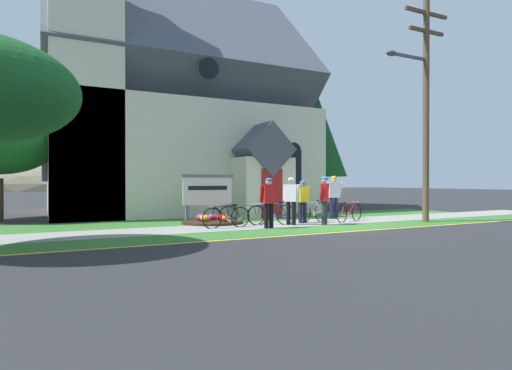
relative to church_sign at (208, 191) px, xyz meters
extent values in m
plane|color=#2B2B2D|center=(3.44, 0.68, -1.19)|extent=(140.00, 140.00, 0.00)
cube|color=#99968E|center=(0.82, -1.96, -1.19)|extent=(32.00, 2.12, 0.01)
cube|color=#38722D|center=(0.82, -3.84, -1.19)|extent=(32.00, 1.63, 0.01)
cube|color=#38722D|center=(0.82, 0.59, -1.19)|extent=(24.00, 2.98, 0.01)
cube|color=yellow|center=(0.82, -4.80, -1.19)|extent=(28.00, 0.16, 0.01)
cube|color=beige|center=(0.82, 7.42, 1.41)|extent=(12.48, 10.68, 5.20)
cube|color=#4C515B|center=(0.82, 7.42, 5.80)|extent=(12.98, 10.88, 10.88)
cube|color=beige|center=(-4.05, 3.45, 4.86)|extent=(2.74, 2.74, 12.10)
cube|color=beige|center=(3.07, 1.28, 0.11)|extent=(2.40, 1.60, 2.60)
cube|color=#4C515B|center=(3.07, 1.28, 1.76)|extent=(2.40, 1.80, 2.40)
cube|color=maroon|center=(3.07, 0.46, -0.14)|extent=(1.00, 0.06, 2.10)
cube|color=black|center=(5.19, 2.05, 0.91)|extent=(0.76, 0.06, 1.90)
cone|color=black|center=(5.19, 2.05, 1.86)|extent=(0.80, 0.06, 0.80)
cylinder|color=black|center=(0.82, 2.05, 5.27)|extent=(0.90, 0.06, 0.90)
cube|color=slate|center=(-0.80, 0.05, -0.86)|extent=(0.12, 0.12, 0.66)
cube|color=slate|center=(0.80, -0.05, -0.86)|extent=(0.12, 0.12, 0.66)
cube|color=silver|center=(0.00, 0.00, -0.01)|extent=(1.92, 0.19, 1.04)
cube|color=slate|center=(0.00, 0.00, 0.58)|extent=(2.04, 0.24, 0.12)
cube|color=black|center=(0.00, -0.04, 0.12)|extent=(1.53, 0.10, 0.16)
cylinder|color=#382319|center=(0.00, -0.52, -1.14)|extent=(2.26, 2.26, 0.10)
ellipsoid|color=red|center=(0.38, -0.44, -0.97)|extent=(0.36, 0.36, 0.24)
ellipsoid|color=#CC338C|center=(0.10, -0.24, -0.97)|extent=(0.36, 0.36, 0.24)
ellipsoid|color=#CC338C|center=(-0.35, -0.25, -0.97)|extent=(0.36, 0.36, 0.24)
ellipsoid|color=gold|center=(-0.35, -0.64, -0.97)|extent=(0.36, 0.36, 0.24)
ellipsoid|color=orange|center=(0.30, -1.05, -0.97)|extent=(0.36, 0.36, 0.24)
torus|color=black|center=(2.19, -2.14, -0.84)|extent=(0.73, 0.21, 0.74)
torus|color=black|center=(1.19, -1.89, -0.84)|extent=(0.73, 0.21, 0.74)
cylinder|color=#194CA5|center=(1.53, -1.97, -0.67)|extent=(0.55, 0.17, 0.46)
cylinder|color=#194CA5|center=(1.64, -2.00, -0.44)|extent=(0.76, 0.22, 0.08)
cylinder|color=#194CA5|center=(1.90, -2.06, -0.65)|extent=(0.26, 0.10, 0.49)
cylinder|color=#194CA5|center=(1.99, -2.09, -0.86)|extent=(0.42, 0.13, 0.09)
cylinder|color=#194CA5|center=(2.10, -2.11, -0.63)|extent=(0.22, 0.09, 0.44)
cylinder|color=#194CA5|center=(1.23, -1.90, -0.65)|extent=(0.12, 0.06, 0.39)
ellipsoid|color=black|center=(2.01, -2.09, -0.38)|extent=(0.25, 0.13, 0.05)
cylinder|color=silver|center=(1.27, -1.91, -0.44)|extent=(0.43, 0.13, 0.03)
cylinder|color=silver|center=(1.79, -2.04, -0.89)|extent=(0.18, 0.06, 0.18)
torus|color=black|center=(4.18, -1.51, -0.83)|extent=(0.73, 0.25, 0.75)
torus|color=black|center=(3.21, -1.80, -0.83)|extent=(0.73, 0.25, 0.75)
cylinder|color=#B7B7BC|center=(3.54, -1.70, -0.67)|extent=(0.53, 0.19, 0.46)
cylinder|color=#B7B7BC|center=(3.65, -1.67, -0.44)|extent=(0.73, 0.25, 0.06)
cylinder|color=#B7B7BC|center=(3.90, -1.59, -0.66)|extent=(0.25, 0.11, 0.47)
cylinder|color=#B7B7BC|center=(3.99, -1.57, -0.86)|extent=(0.40, 0.15, 0.09)
cylinder|color=#B7B7BC|center=(4.09, -1.53, -0.63)|extent=(0.22, 0.10, 0.42)
cylinder|color=#B7B7BC|center=(3.25, -1.79, -0.64)|extent=(0.12, 0.07, 0.39)
ellipsoid|color=black|center=(4.00, -1.56, -0.40)|extent=(0.25, 0.15, 0.05)
cylinder|color=silver|center=(3.29, -1.78, -0.43)|extent=(0.43, 0.15, 0.03)
cylinder|color=silver|center=(3.79, -1.63, -0.89)|extent=(0.18, 0.07, 0.18)
torus|color=black|center=(0.23, -1.42, -0.86)|extent=(0.70, 0.15, 0.70)
torus|color=black|center=(1.27, -1.59, -0.86)|extent=(0.70, 0.15, 0.70)
cylinder|color=#19723F|center=(0.92, -1.54, -0.70)|extent=(0.57, 0.13, 0.44)
cylinder|color=#19723F|center=(0.81, -1.52, -0.49)|extent=(0.78, 0.16, 0.05)
cylinder|color=#19723F|center=(0.54, -1.47, -0.70)|extent=(0.27, 0.08, 0.44)
cylinder|color=#19723F|center=(0.44, -1.46, -0.88)|extent=(0.43, 0.10, 0.09)
cylinder|color=#19723F|center=(0.33, -1.44, -0.67)|extent=(0.22, 0.07, 0.39)
cylinder|color=#19723F|center=(1.23, -1.59, -0.68)|extent=(0.12, 0.05, 0.37)
ellipsoid|color=black|center=(0.42, -1.45, -0.45)|extent=(0.25, 0.12, 0.05)
cylinder|color=silver|center=(1.19, -1.58, -0.48)|extent=(0.44, 0.10, 0.03)
cylinder|color=silver|center=(0.65, -1.49, -0.91)|extent=(0.18, 0.05, 0.18)
torus|color=black|center=(0.41, -2.09, -0.85)|extent=(0.71, 0.07, 0.71)
torus|color=black|center=(-0.63, -2.14, -0.85)|extent=(0.71, 0.07, 0.71)
cylinder|color=black|center=(-0.28, -2.12, -0.69)|extent=(0.57, 0.06, 0.47)
cylinder|color=black|center=(-0.16, -2.12, -0.46)|extent=(0.77, 0.07, 0.04)
cylinder|color=black|center=(0.11, -2.10, -0.68)|extent=(0.26, 0.05, 0.46)
cylinder|color=black|center=(0.20, -2.10, -0.88)|extent=(0.42, 0.05, 0.09)
cylinder|color=black|center=(0.32, -2.09, -0.66)|extent=(0.22, 0.05, 0.41)
cylinder|color=black|center=(-0.59, -2.13, -0.66)|extent=(0.12, 0.04, 0.40)
ellipsoid|color=black|center=(0.22, -2.10, -0.43)|extent=(0.24, 0.09, 0.05)
cylinder|color=silver|center=(-0.55, -2.13, -0.45)|extent=(0.44, 0.05, 0.03)
cylinder|color=silver|center=(-0.01, -2.11, -0.90)|extent=(0.18, 0.03, 0.18)
torus|color=black|center=(4.46, -2.46, -0.86)|extent=(0.68, 0.26, 0.70)
torus|color=black|center=(5.48, -2.10, -0.86)|extent=(0.68, 0.26, 0.70)
cylinder|color=#A51E19|center=(5.14, -2.22, -0.69)|extent=(0.56, 0.22, 0.46)
cylinder|color=#A51E19|center=(5.02, -2.26, -0.48)|extent=(0.77, 0.30, 0.05)
cylinder|color=#A51E19|center=(4.76, -2.36, -0.70)|extent=(0.27, 0.12, 0.44)
cylinder|color=#A51E19|center=(4.67, -2.39, -0.88)|extent=(0.42, 0.18, 0.09)
cylinder|color=#A51E19|center=(4.55, -2.43, -0.67)|extent=(0.23, 0.11, 0.39)
cylinder|color=#A51E19|center=(5.44, -2.12, -0.66)|extent=(0.13, 0.07, 0.39)
ellipsoid|color=black|center=(4.65, -2.39, -0.46)|extent=(0.25, 0.15, 0.05)
cylinder|color=silver|center=(5.40, -2.13, -0.45)|extent=(0.42, 0.17, 0.03)
cylinder|color=silver|center=(4.87, -2.32, -0.91)|extent=(0.18, 0.08, 0.18)
cylinder|color=black|center=(2.33, -2.45, -0.77)|extent=(0.15, 0.15, 0.84)
cylinder|color=black|center=(2.21, -2.28, -0.77)|extent=(0.15, 0.15, 0.84)
cube|color=silver|center=(2.27, -2.37, -0.04)|extent=(0.43, 0.51, 0.61)
sphere|color=tan|center=(2.27, -2.37, 0.37)|extent=(0.22, 0.22, 0.22)
ellipsoid|color=silver|center=(2.27, -2.37, 0.43)|extent=(0.35, 0.34, 0.15)
cylinder|color=silver|center=(2.40, -2.63, -0.01)|extent=(0.09, 0.22, 0.56)
cylinder|color=silver|center=(2.15, -2.10, -0.01)|extent=(0.09, 0.12, 0.56)
cylinder|color=#191E38|center=(3.15, -1.92, -0.80)|extent=(0.15, 0.15, 0.79)
cylinder|color=#191E38|center=(2.93, -1.97, -0.80)|extent=(0.15, 0.15, 0.79)
cube|color=yellow|center=(3.04, -1.95, -0.12)|extent=(0.48, 0.29, 0.57)
sphere|color=#936B51|center=(3.04, -1.95, 0.27)|extent=(0.20, 0.20, 0.20)
ellipsoid|color=#1E59B2|center=(3.04, -1.95, 0.33)|extent=(0.26, 0.29, 0.14)
cylinder|color=yellow|center=(3.31, -1.93, -0.09)|extent=(0.09, 0.20, 0.52)
cylinder|color=yellow|center=(2.76, -1.96, -0.09)|extent=(0.09, 0.13, 0.52)
cylinder|color=black|center=(0.97, -2.92, -0.78)|extent=(0.15, 0.15, 0.83)
cylinder|color=black|center=(1.17, -2.89, -0.78)|extent=(0.15, 0.15, 0.83)
cube|color=red|center=(1.07, -2.91, -0.06)|extent=(0.49, 0.26, 0.61)
sphere|color=beige|center=(1.07, -2.91, 0.35)|extent=(0.21, 0.21, 0.21)
ellipsoid|color=#1E59B2|center=(1.07, -2.91, 0.41)|extent=(0.26, 0.30, 0.15)
cylinder|color=red|center=(0.79, -2.91, -0.03)|extent=(0.09, 0.18, 0.55)
cylinder|color=red|center=(1.36, -2.91, -0.03)|extent=(0.09, 0.14, 0.55)
cylinder|color=#191E38|center=(5.28, -1.05, -0.75)|extent=(0.15, 0.15, 0.89)
cylinder|color=#191E38|center=(5.08, -1.02, -0.75)|extent=(0.15, 0.15, 0.89)
cube|color=silver|center=(5.18, -1.03, 0.02)|extent=(0.52, 0.27, 0.65)
sphere|color=beige|center=(5.18, -1.03, 0.46)|extent=(0.23, 0.23, 0.23)
ellipsoid|color=gold|center=(5.18, -1.03, 0.52)|extent=(0.28, 0.32, 0.16)
cylinder|color=silver|center=(5.47, -1.12, 0.05)|extent=(0.09, 0.26, 0.58)
cylinder|color=silver|center=(4.89, -0.95, 0.05)|extent=(0.09, 0.17, 0.59)
cylinder|color=#2D2D33|center=(3.48, -2.74, -0.76)|extent=(0.15, 0.15, 0.86)
cylinder|color=#2D2D33|center=(3.32, -2.88, -0.76)|extent=(0.15, 0.15, 0.86)
cube|color=red|center=(3.40, -2.81, -0.02)|extent=(0.50, 0.46, 0.63)
sphere|color=tan|center=(3.40, -2.81, 0.41)|extent=(0.22, 0.22, 0.22)
ellipsoid|color=#1E59B2|center=(3.40, -2.81, 0.47)|extent=(0.36, 0.36, 0.16)
cylinder|color=red|center=(3.65, -2.66, 0.02)|extent=(0.09, 0.17, 0.57)
cylinder|color=red|center=(3.15, -2.97, 0.02)|extent=(0.09, 0.23, 0.57)
cylinder|color=brown|center=(7.59, -3.63, 3.14)|extent=(0.24, 0.24, 8.65)
cube|color=brown|center=(7.59, -3.63, 6.86)|extent=(2.20, 0.12, 0.12)
cube|color=brown|center=(7.59, -3.63, 6.16)|extent=(1.80, 0.12, 0.12)
cube|color=#4C4C51|center=(6.69, -3.63, 5.06)|extent=(1.80, 0.10, 0.10)
ellipsoid|color=#3F3F44|center=(5.79, -3.63, 5.06)|extent=(0.44, 0.28, 0.20)
cylinder|color=#3D2D1E|center=(8.66, 5.19, -0.26)|extent=(0.28, 0.28, 1.86)
cone|color=#14471E|center=(8.66, 5.19, 3.17)|extent=(3.59, 3.59, 5.00)
ellipsoid|color=#847A5B|center=(4.06, 81.52, -1.19)|extent=(84.97, 54.78, 17.13)
camera|label=1|loc=(-5.56, -15.02, 0.36)|focal=29.29mm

